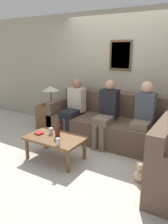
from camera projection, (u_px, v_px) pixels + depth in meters
name	position (u px, v px, depth m)	size (l,w,h in m)	color
ground_plane	(96.00, 150.00, 4.10)	(16.00, 16.00, 0.00)	beige
wall_back	(120.00, 75.00, 4.60)	(9.00, 0.08, 2.60)	#9E937F
couch_main	(109.00, 125.00, 4.47)	(2.46, 0.94, 0.95)	brown
coffee_table	(55.00, 140.00, 3.68)	(0.98, 0.61, 0.40)	brown
side_table_with_lamp	(50.00, 114.00, 5.16)	(0.49, 0.48, 1.01)	brown
wine_bottle	(57.00, 131.00, 3.63)	(0.08, 0.08, 0.30)	#562319
drinking_glass	(51.00, 131.00, 3.78)	(0.07, 0.07, 0.11)	silver
book_stack	(39.00, 133.00, 3.79)	(0.14, 0.13, 0.03)	red
soda_can	(58.00, 142.00, 3.32)	(0.07, 0.07, 0.12)	#BCBCC1
person_left	(74.00, 106.00, 4.61)	(0.34, 0.63, 1.23)	black
person_middle	(107.00, 111.00, 4.18)	(0.34, 0.63, 1.27)	#756651
person_right	(144.00, 114.00, 3.89)	(0.34, 0.57, 1.29)	#756651
teddy_bear	(140.00, 173.00, 3.10)	(0.18, 0.18, 0.29)	tan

